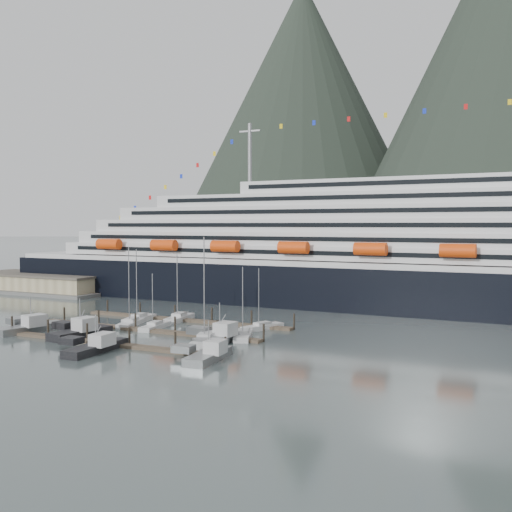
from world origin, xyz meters
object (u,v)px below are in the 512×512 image
object	(u,v)px
sailboat_c	(155,327)
trawler_a	(30,327)
sailboat_a	(139,319)
warehouse	(42,284)
trawler_d	(208,355)
sailboat_h	(243,336)
sailboat_d	(206,340)
sailboat_b	(131,323)
trawler_c	(95,346)
sailboat_f	(179,319)
trawler_b	(80,332)
cruise_ship	(401,257)
trawler_e	(219,337)
sailboat_g	(262,327)

from	to	relation	value
sailboat_c	trawler_a	xyz separation A→B (m)	(-18.68, -12.84, 0.50)
sailboat_a	sailboat_c	bearing A→B (deg)	-131.54
warehouse	trawler_d	distance (m)	104.91
sailboat_h	trawler_d	xyz separation A→B (m)	(3.27, -17.10, 0.42)
sailboat_d	sailboat_b	bearing A→B (deg)	51.49
trawler_c	warehouse	bearing A→B (deg)	47.88
sailboat_f	trawler_b	world-z (taller)	sailboat_f
warehouse	sailboat_f	size ratio (longest dim) A/B	3.15
sailboat_b	sailboat_c	xyz separation A→B (m)	(6.32, -0.84, -0.04)
sailboat_c	sailboat_h	distance (m)	19.45
sailboat_c	cruise_ship	bearing A→B (deg)	-43.13
sailboat_b	trawler_b	xyz separation A→B (m)	(-0.47, -13.58, 0.51)
trawler_a	sailboat_b	bearing A→B (deg)	-30.38
sailboat_b	trawler_c	world-z (taller)	sailboat_b
cruise_ship	trawler_e	world-z (taller)	cruise_ship
sailboat_a	sailboat_b	bearing A→B (deg)	-165.86
sailboat_g	trawler_d	distance (m)	27.11
warehouse	sailboat_d	xyz separation A→B (m)	(82.86, -43.18, -1.78)
warehouse	sailboat_c	size ratio (longest dim) A/B	4.20
sailboat_c	trawler_e	xyz separation A→B (m)	(17.42, -5.76, 0.54)
sailboat_c	sailboat_g	xyz separation A→B (m)	(18.38, 8.75, -0.00)
cruise_ship	sailboat_a	xyz separation A→B (m)	(-43.01, -43.27, -11.60)
sailboat_c	trawler_b	distance (m)	14.44
warehouse	trawler_d	bearing A→B (deg)	-31.04
sailboat_d	trawler_d	bearing A→B (deg)	-165.90
warehouse	sailboat_h	xyz separation A→B (m)	(86.61, -36.99, -1.83)
sailboat_b	sailboat_c	distance (m)	6.38
sailboat_f	trawler_d	size ratio (longest dim) A/B	1.32
sailboat_f	trawler_c	xyz separation A→B (m)	(5.39, -31.11, 0.40)
cruise_ship	sailboat_a	bearing A→B (deg)	-134.83
trawler_b	warehouse	bearing A→B (deg)	58.22
cruise_ship	sailboat_g	size ratio (longest dim) A/B	17.58
warehouse	sailboat_h	size ratio (longest dim) A/B	3.55
cruise_ship	trawler_b	distance (m)	75.31
sailboat_c	sailboat_h	bearing A→B (deg)	-100.39
cruise_ship	sailboat_d	distance (m)	60.43
sailboat_g	trawler_d	world-z (taller)	sailboat_g
trawler_c	sailboat_g	bearing A→B (deg)	-29.24
sailboat_f	trawler_c	bearing A→B (deg)	-179.69
sailboat_b	trawler_b	size ratio (longest dim) A/B	1.32
trawler_c	cruise_ship	bearing A→B (deg)	-27.22
sailboat_a	sailboat_g	world-z (taller)	sailboat_a
sailboat_f	trawler_e	world-z (taller)	sailboat_f
sailboat_f	sailboat_h	distance (m)	23.56
sailboat_a	sailboat_c	world-z (taller)	sailboat_a
trawler_c	trawler_d	size ratio (longest dim) A/B	1.14
trawler_c	sailboat_c	bearing A→B (deg)	7.46
sailboat_a	sailboat_f	world-z (taller)	sailboat_a
sailboat_b	sailboat_g	bearing A→B (deg)	-90.05
sailboat_b	sailboat_h	bearing A→B (deg)	-111.69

